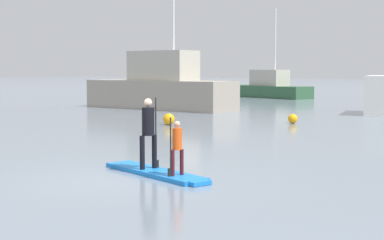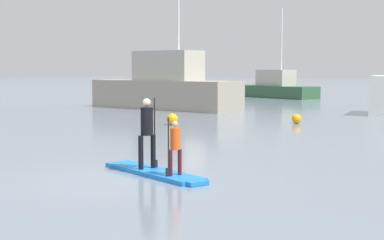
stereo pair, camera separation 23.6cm
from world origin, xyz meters
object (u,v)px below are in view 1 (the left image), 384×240
object	(u,v)px
mooring_buoy_mid	(293,119)
mooring_buoy_far	(169,119)
paddler_adult	(148,129)
paddleboard_near	(156,173)
paddler_child_solo	(177,145)
fishing_boat_green_midground	(160,88)
motor_boat_small_navy	(267,88)

from	to	relation	value
mooring_buoy_mid	mooring_buoy_far	distance (m)	5.45
paddler_adult	mooring_buoy_far	bearing A→B (deg)	124.25
paddleboard_near	paddler_child_solo	bearing A→B (deg)	-18.23
paddler_adult	paddler_child_solo	xyz separation A→B (m)	(1.05, -0.35, -0.26)
paddleboard_near	paddler_adult	world-z (taller)	paddler_adult
paddler_child_solo	fishing_boat_green_midground	size ratio (longest dim) A/B	0.13
paddler_child_solo	mooring_buoy_far	distance (m)	12.60
paddleboard_near	mooring_buoy_far	bearing A→B (deg)	125.15
paddleboard_near	mooring_buoy_far	size ratio (longest dim) A/B	6.74
paddleboard_near	paddler_adult	bearing A→B (deg)	161.40
fishing_boat_green_midground	mooring_buoy_far	size ratio (longest dim) A/B	19.78
motor_boat_small_navy	fishing_boat_green_midground	bearing A→B (deg)	-86.29
paddler_adult	mooring_buoy_far	size ratio (longest dim) A/B	3.30
fishing_boat_green_midground	motor_boat_small_navy	world-z (taller)	fishing_boat_green_midground
mooring_buoy_far	paddleboard_near	bearing A→B (deg)	-54.85
paddler_adult	fishing_boat_green_midground	distance (m)	21.94
fishing_boat_green_midground	mooring_buoy_mid	bearing A→B (deg)	-22.05
paddler_adult	motor_boat_small_navy	bearing A→B (deg)	112.85
paddler_child_solo	mooring_buoy_far	xyz separation A→B (m)	(-7.63, 10.02, -0.52)
paddleboard_near	motor_boat_small_navy	world-z (taller)	motor_boat_small_navy
motor_boat_small_navy	mooring_buoy_mid	size ratio (longest dim) A/B	19.72
paddleboard_near	fishing_boat_green_midground	bearing A→B (deg)	127.10
paddler_child_solo	motor_boat_small_navy	size ratio (longest dim) A/B	0.15
paddler_adult	motor_boat_small_navy	distance (m)	36.38
paddler_child_solo	mooring_buoy_far	bearing A→B (deg)	127.31
paddleboard_near	motor_boat_small_navy	size ratio (longest dim) A/B	0.40
mooring_buoy_mid	paddleboard_near	bearing A→B (deg)	-78.09
mooring_buoy_mid	mooring_buoy_far	xyz separation A→B (m)	(-4.04, -3.66, 0.04)
paddler_adult	mooring_buoy_mid	xyz separation A→B (m)	(-2.54, 13.32, -0.82)
paddler_child_solo	motor_boat_small_navy	world-z (taller)	motor_boat_small_navy
paddler_adult	mooring_buoy_mid	distance (m)	13.59
paddler_child_solo	fishing_boat_green_midground	bearing A→B (deg)	128.23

